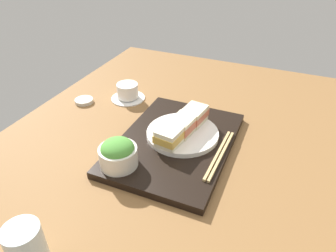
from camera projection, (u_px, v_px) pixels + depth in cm
name	position (u px, v px, depth cm)	size (l,w,h in cm)	color
ground_plane	(164.00, 147.00, 94.56)	(140.00, 100.00, 3.00)	brown
serving_tray	(175.00, 143.00, 91.99)	(43.83, 31.23, 2.19)	black
sandwich_plate	(183.00, 134.00, 92.85)	(21.39, 21.39, 1.45)	white
sandwich_near	(170.00, 136.00, 86.55)	(9.30, 7.55, 4.88)	#EFE5C1
sandwich_middle	(183.00, 125.00, 91.12)	(9.35, 7.47, 4.76)	beige
sandwich_far	(194.00, 115.00, 95.64)	(9.19, 7.48, 4.82)	beige
salad_bowl	(118.00, 153.00, 80.32)	(10.07, 10.07, 7.68)	silver
chopsticks_pair	(220.00, 155.00, 85.18)	(22.78, 2.45, 0.70)	tan
coffee_cup	(128.00, 92.00, 115.39)	(12.52, 12.52, 5.99)	white
drinking_glass	(28.00, 250.00, 57.12)	(6.87, 6.87, 11.48)	silver
small_sauce_dish	(84.00, 101.00, 114.09)	(6.58, 6.58, 1.32)	beige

